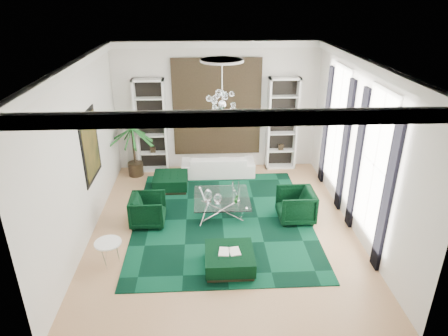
{
  "coord_description": "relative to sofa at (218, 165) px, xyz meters",
  "views": [
    {
      "loc": [
        -0.4,
        -8.0,
        5.12
      ],
      "look_at": [
        0.05,
        0.5,
        1.27
      ],
      "focal_mm": 32.0,
      "sensor_mm": 36.0,
      "label": 1
    }
  ],
  "objects": [
    {
      "name": "curtain_near_a",
      "position": [
        2.96,
        -4.53,
        1.34
      ],
      "size": [
        0.07,
        0.3,
        3.25
      ],
      "primitive_type": "cube",
      "color": "black",
      "rests_on": "floor"
    },
    {
      "name": "ceiling",
      "position": [
        0.0,
        -2.85,
        3.5
      ],
      "size": [
        6.0,
        7.0,
        0.02
      ],
      "primitive_type": "cube",
      "color": "white",
      "rests_on": "ground"
    },
    {
      "name": "painting",
      "position": [
        -2.97,
        -2.25,
        1.54
      ],
      "size": [
        0.04,
        1.3,
        1.6
      ],
      "primitive_type": "cube",
      "color": "black",
      "rests_on": "wall_left"
    },
    {
      "name": "shelving_left",
      "position": [
        -1.95,
        0.46,
        1.09
      ],
      "size": [
        0.9,
        0.38,
        2.8
      ],
      "primitive_type": null,
      "color": "white",
      "rests_on": "floor"
    },
    {
      "name": "wall_back",
      "position": [
        0.0,
        0.66,
        1.59
      ],
      "size": [
        6.0,
        0.02,
        3.8
      ],
      "primitive_type": "cube",
      "color": "silver",
      "rests_on": "ground"
    },
    {
      "name": "ottoman_front",
      "position": [
        0.05,
        -4.4,
        -0.12
      ],
      "size": [
        0.96,
        0.96,
        0.38
      ],
      "primitive_type": "cube",
      "color": "black",
      "rests_on": "floor"
    },
    {
      "name": "window_far",
      "position": [
        2.99,
        -1.35,
        1.59
      ],
      "size": [
        0.03,
        1.1,
        2.9
      ],
      "primitive_type": "cube",
      "color": "white",
      "rests_on": "wall_right"
    },
    {
      "name": "ottoman_side",
      "position": [
        -1.35,
        -0.85,
        -0.11
      ],
      "size": [
        0.93,
        0.93,
        0.41
      ],
      "primitive_type": "cube",
      "color": "black",
      "rests_on": "floor"
    },
    {
      "name": "palm",
      "position": [
        -2.45,
        0.1,
        0.89
      ],
      "size": [
        1.51,
        1.51,
        2.41
      ],
      "primitive_type": null,
      "color": "#1F6725",
      "rests_on": "floor"
    },
    {
      "name": "armchair_left",
      "position": [
        -1.75,
        -2.65,
        0.05
      ],
      "size": [
        0.81,
        0.78,
        0.73
      ],
      "primitive_type": "imported",
      "rotation": [
        0.0,
        0.0,
        1.57
      ],
      "color": "black",
      "rests_on": "floor"
    },
    {
      "name": "wall_right",
      "position": [
        3.01,
        -2.85,
        1.59
      ],
      "size": [
        0.02,
        7.0,
        3.8
      ],
      "primitive_type": "cube",
      "color": "silver",
      "rests_on": "ground"
    },
    {
      "name": "crown_molding",
      "position": [
        0.0,
        -2.85,
        3.39
      ],
      "size": [
        6.0,
        7.0,
        0.18
      ],
      "primitive_type": null,
      "color": "white",
      "rests_on": "ceiling"
    },
    {
      "name": "ceiling_medallion",
      "position": [
        0.0,
        -2.55,
        3.46
      ],
      "size": [
        0.9,
        0.9,
        0.05
      ],
      "primitive_type": "cylinder",
      "color": "white",
      "rests_on": "ceiling"
    },
    {
      "name": "curtain_near_b",
      "position": [
        2.96,
        -2.97,
        1.34
      ],
      "size": [
        0.07,
        0.3,
        3.25
      ],
      "primitive_type": "cube",
      "color": "black",
      "rests_on": "floor"
    },
    {
      "name": "wall_left",
      "position": [
        -3.01,
        -2.85,
        1.59
      ],
      "size": [
        0.02,
        7.0,
        3.8
      ],
      "primitive_type": "cube",
      "color": "silver",
      "rests_on": "ground"
    },
    {
      "name": "armchair_right",
      "position": [
        1.75,
        -2.65,
        0.08
      ],
      "size": [
        0.86,
        0.84,
        0.78
      ],
      "primitive_type": "imported",
      "rotation": [
        0.0,
        0.0,
        -1.57
      ],
      "color": "black",
      "rests_on": "floor"
    },
    {
      "name": "wall_front",
      "position": [
        0.0,
        -6.36,
        1.59
      ],
      "size": [
        6.0,
        0.02,
        3.8
      ],
      "primitive_type": "cube",
      "color": "silver",
      "rests_on": "ground"
    },
    {
      "name": "curtain_far_a",
      "position": [
        2.96,
        -2.13,
        1.34
      ],
      "size": [
        0.07,
        0.3,
        3.25
      ],
      "primitive_type": "cube",
      "color": "black",
      "rests_on": "floor"
    },
    {
      "name": "side_table",
      "position": [
        -2.35,
        -4.15,
        -0.06
      ],
      "size": [
        0.54,
        0.54,
        0.52
      ],
      "primitive_type": "cylinder",
      "color": "white",
      "rests_on": "floor"
    },
    {
      "name": "coffee_table",
      "position": [
        0.0,
        -2.3,
        -0.08
      ],
      "size": [
        1.34,
        1.34,
        0.46
      ],
      "primitive_type": null,
      "color": "white",
      "rests_on": "floor"
    },
    {
      "name": "chandelier",
      "position": [
        0.0,
        -2.55,
        2.54
      ],
      "size": [
        0.73,
        0.73,
        0.66
      ],
      "primitive_type": null,
      "color": "white",
      "rests_on": "ceiling"
    },
    {
      "name": "book",
      "position": [
        0.05,
        -4.4,
        0.09
      ],
      "size": [
        0.43,
        0.29,
        0.03
      ],
      "primitive_type": "cube",
      "color": "white",
      "rests_on": "ottoman_front"
    },
    {
      "name": "curtain_far_b",
      "position": [
        2.96,
        -0.57,
        1.34
      ],
      "size": [
        0.07,
        0.3,
        3.25
      ],
      "primitive_type": "cube",
      "color": "black",
      "rests_on": "floor"
    },
    {
      "name": "sofa",
      "position": [
        0.0,
        0.0,
        0.0
      ],
      "size": [
        2.14,
        0.84,
        0.63
      ],
      "primitive_type": "imported",
      "rotation": [
        0.0,
        0.0,
        3.14
      ],
      "color": "white",
      "rests_on": "floor"
    },
    {
      "name": "table_plant",
      "position": [
        0.33,
        -2.58,
        0.26
      ],
      "size": [
        0.13,
        0.1,
        0.23
      ],
      "primitive_type": "imported",
      "color": "#1F6725",
      "rests_on": "coffee_table"
    },
    {
      "name": "rug",
      "position": [
        0.0,
        -2.55,
        -0.3
      ],
      "size": [
        4.2,
        5.0,
        0.02
      ],
      "primitive_type": "cube",
      "color": "black",
      "rests_on": "floor"
    },
    {
      "name": "shelving_right",
      "position": [
        1.95,
        0.46,
        1.09
      ],
      "size": [
        0.9,
        0.38,
        2.8
      ],
      "primitive_type": null,
      "color": "white",
      "rests_on": "floor"
    },
    {
      "name": "floor",
      "position": [
        0.0,
        -2.85,
        -0.32
      ],
      "size": [
        6.0,
        7.0,
        0.02
      ],
      "primitive_type": "cube",
      "color": "tan",
      "rests_on": "ground"
    },
    {
      "name": "window_near",
      "position": [
        2.99,
        -3.75,
        1.59
      ],
      "size": [
        0.03,
        1.1,
        2.9
      ],
      "primitive_type": "cube",
      "color": "white",
      "rests_on": "wall_right"
    },
    {
      "name": "tapestry",
      "position": [
        0.0,
        0.61,
        1.59
      ],
      "size": [
        2.5,
        0.06,
        2.8
      ],
      "primitive_type": "cube",
      "color": "black",
      "rests_on": "wall_back"
    }
  ]
}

